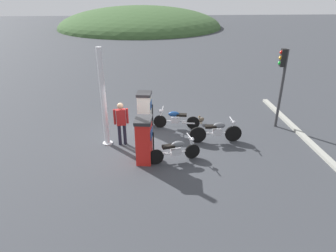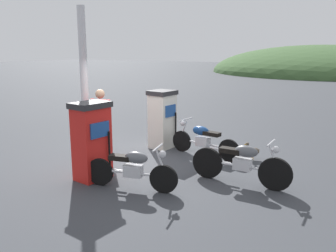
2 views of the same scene
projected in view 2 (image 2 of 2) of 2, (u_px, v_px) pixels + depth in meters
name	position (u px, v px, depth m)	size (l,w,h in m)	color
ground_plane	(136.00, 161.00, 8.96)	(120.00, 120.00, 0.00)	#383A3F
fuel_pump_near	(92.00, 140.00, 7.62)	(0.68, 0.84, 1.67)	red
fuel_pump_far	(162.00, 119.00, 10.05)	(0.72, 0.76, 1.62)	silver
motorcycle_near_pump	(132.00, 168.00, 7.11)	(1.90, 0.66, 0.92)	black
motorcycle_far_pump	(203.00, 139.00, 9.30)	(2.02, 0.65, 0.92)	black
motorcycle_extra	(241.00, 163.00, 7.38)	(2.12, 0.56, 0.97)	black
attendant_person	(101.00, 118.00, 9.13)	(0.58, 0.27, 1.75)	#1E1E2D
wandering_duck	(252.00, 151.00, 9.05)	(0.39, 0.40, 0.46)	brown
canopy_support_pole	(84.00, 85.00, 9.36)	(0.40, 0.40, 3.80)	silver
distant_hill_main	(322.00, 72.00, 42.54)	(25.22, 27.06, 6.25)	#38562D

